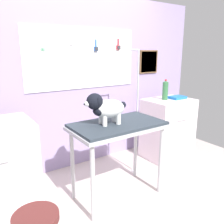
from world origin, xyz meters
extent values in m
cube|color=#BFB0A8|center=(0.00, 0.00, -0.02)|extent=(4.40, 4.00, 0.04)
cube|color=#9785B1|center=(0.00, 1.28, 1.15)|extent=(4.00, 0.06, 2.30)
cube|color=white|center=(0.07, 1.24, 1.47)|extent=(1.57, 0.02, 0.78)
cylinder|color=gray|center=(-0.47, 1.23, 1.73)|extent=(0.01, 0.02, 0.01)
cube|color=silver|center=(-0.48, 1.22, 1.66)|extent=(0.01, 0.00, 0.11)
cube|color=silver|center=(-0.47, 1.22, 1.66)|extent=(0.01, 0.00, 0.11)
torus|color=#35945E|center=(-0.48, 1.22, 1.59)|extent=(0.03, 0.01, 0.03)
torus|color=#35945E|center=(-0.46, 1.22, 1.59)|extent=(0.03, 0.01, 0.03)
cylinder|color=gray|center=(-0.10, 1.23, 1.78)|extent=(0.01, 0.02, 0.01)
cube|color=silver|center=(-0.10, 1.22, 1.70)|extent=(0.03, 0.01, 0.13)
cylinder|color=gray|center=(0.25, 1.23, 1.73)|extent=(0.01, 0.02, 0.01)
cylinder|color=blue|center=(0.25, 1.22, 1.67)|extent=(0.02, 0.02, 0.09)
cube|color=blue|center=(0.25, 1.22, 1.60)|extent=(0.06, 0.02, 0.06)
cube|color=#333338|center=(0.25, 1.21, 1.60)|extent=(0.05, 0.01, 0.05)
cylinder|color=gray|center=(0.61, 1.23, 1.75)|extent=(0.01, 0.02, 0.01)
cylinder|color=red|center=(0.61, 1.22, 1.69)|extent=(0.02, 0.02, 0.09)
cube|color=red|center=(0.61, 1.22, 1.62)|extent=(0.06, 0.02, 0.06)
cube|color=#333338|center=(0.61, 1.21, 1.62)|extent=(0.05, 0.01, 0.05)
cube|color=brown|center=(1.21, 1.24, 1.41)|extent=(0.36, 0.02, 0.36)
cube|color=#AB8253|center=(1.21, 1.23, 1.41)|extent=(0.32, 0.01, 0.32)
cylinder|color=#B7B7BC|center=(-0.46, 0.10, 0.39)|extent=(0.04, 0.04, 0.78)
cylinder|color=#B7B7BC|center=(0.40, 0.10, 0.39)|extent=(0.04, 0.04, 0.78)
cylinder|color=#B7B7BC|center=(-0.46, 0.54, 0.39)|extent=(0.04, 0.04, 0.78)
cylinder|color=#B7B7BC|center=(0.40, 0.54, 0.39)|extent=(0.04, 0.04, 0.78)
cube|color=#B7B7BC|center=(-0.03, 0.32, 0.80)|extent=(0.98, 0.56, 0.03)
cube|color=#2C353E|center=(-0.03, 0.32, 0.83)|extent=(0.95, 0.54, 0.03)
cylinder|color=#B7B7BC|center=(0.48, 0.62, 0.01)|extent=(0.11, 0.11, 0.01)
cylinder|color=#B7B7BC|center=(0.48, 0.62, 0.80)|extent=(0.02, 0.02, 1.59)
cylinder|color=#B7B7BC|center=(0.36, 0.62, 1.58)|extent=(0.24, 0.02, 0.02)
cylinder|color=white|center=(-0.20, 0.30, 0.90)|extent=(0.05, 0.05, 0.11)
cylinder|color=white|center=(-0.18, 0.40, 0.90)|extent=(0.05, 0.05, 0.11)
cylinder|color=white|center=(-0.05, 0.28, 0.90)|extent=(0.05, 0.05, 0.11)
cylinder|color=white|center=(-0.03, 0.38, 0.90)|extent=(0.05, 0.05, 0.11)
ellipsoid|color=white|center=(-0.12, 0.34, 1.00)|extent=(0.35, 0.25, 0.19)
ellipsoid|color=black|center=(-0.23, 0.36, 1.00)|extent=(0.13, 0.16, 0.10)
sphere|color=black|center=(-0.27, 0.36, 1.09)|extent=(0.16, 0.16, 0.16)
ellipsoid|color=white|center=(-0.34, 0.37, 1.08)|extent=(0.08, 0.07, 0.05)
sphere|color=black|center=(-0.38, 0.38, 1.08)|extent=(0.02, 0.02, 0.02)
ellipsoid|color=black|center=(-0.27, 0.29, 1.10)|extent=(0.05, 0.04, 0.09)
ellipsoid|color=black|center=(-0.25, 0.43, 1.10)|extent=(0.05, 0.04, 0.09)
sphere|color=black|center=(0.03, 0.32, 1.03)|extent=(0.07, 0.07, 0.07)
cube|color=silver|center=(1.18, 0.73, 0.44)|extent=(0.68, 0.52, 0.89)
cube|color=silver|center=(1.18, 0.47, 0.64)|extent=(0.60, 0.01, 0.18)
cylinder|color=#99999E|center=(1.18, 0.46, 0.64)|extent=(0.20, 0.02, 0.02)
cylinder|color=#5C2624|center=(-1.07, -0.24, 0.52)|extent=(0.30, 0.30, 0.04)
cylinder|color=#316A3D|center=(1.11, 0.75, 1.02)|extent=(0.08, 0.08, 0.25)
cone|color=#316A3D|center=(1.11, 0.75, 1.15)|extent=(0.08, 0.08, 0.02)
cylinder|color=red|center=(1.11, 0.75, 1.17)|extent=(0.03, 0.03, 0.02)
cube|color=blue|center=(1.32, 0.71, 0.91)|extent=(0.24, 0.18, 0.04)
camera|label=1|loc=(-1.38, -1.60, 1.56)|focal=37.77mm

